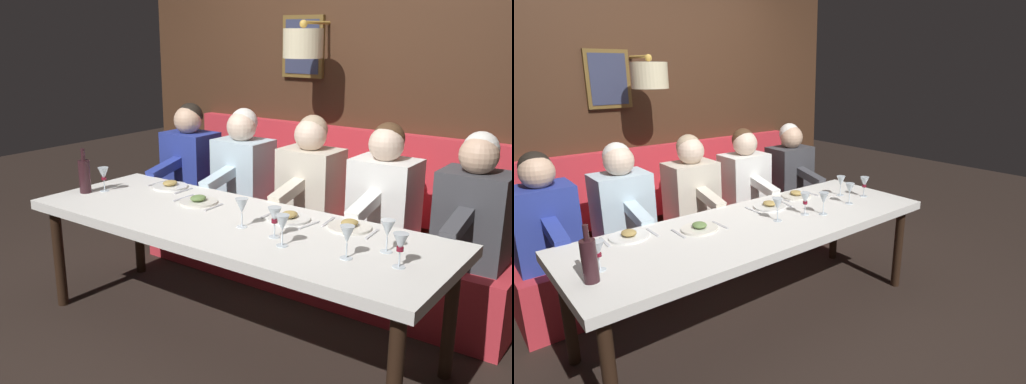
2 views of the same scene
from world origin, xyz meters
The scene contains 21 objects.
ground_plane centered at (0.00, 0.00, 0.00)m, with size 12.00×12.00×0.00m, color black.
dining_table centered at (0.00, 0.00, 0.68)m, with size 0.90×2.56×0.74m.
banquette_bench centered at (0.89, 0.00, 0.23)m, with size 0.52×2.76×0.45m, color red.
back_wall_panel centered at (1.46, 0.00, 1.37)m, with size 0.59×3.96×2.90m.
diner_nearest centered at (0.88, -1.10, 0.82)m, with size 0.60×0.40×0.79m.
diner_near centered at (0.88, -0.54, 0.82)m, with size 0.60×0.40×0.79m.
diner_middle centered at (0.88, 0.01, 0.82)m, with size 0.60×0.40×0.79m.
diner_far centered at (0.88, 0.60, 0.82)m, with size 0.60×0.40×0.79m.
diner_farthest centered at (0.88, 1.13, 0.82)m, with size 0.60×0.40×0.79m.
place_setting_0 centered at (0.28, -0.62, 0.75)m, with size 0.24×0.32×0.05m.
place_setting_1 centered at (0.14, 0.37, 0.75)m, with size 0.24×0.31×0.05m.
place_setting_2 centered at (0.20, -0.27, 0.75)m, with size 0.24×0.32×0.05m.
place_setting_3 centered at (0.30, 0.78, 0.75)m, with size 0.24×0.31×0.05m.
wine_glass_0 centered at (-0.16, -0.47, 0.86)m, with size 0.07×0.07×0.16m.
wine_glass_1 centered at (0.07, -0.92, 0.86)m, with size 0.07×0.07×0.16m.
wine_glass_2 centered at (-0.08, -0.37, 0.86)m, with size 0.07×0.07×0.16m.
wine_glass_3 centered at (-0.03, 1.07, 0.86)m, with size 0.07×0.07×0.16m.
wine_glass_4 centered at (-0.12, -0.81, 0.86)m, with size 0.07×0.07×0.16m.
wine_glass_5 centered at (-0.07, -1.05, 0.86)m, with size 0.07×0.07×0.16m.
wine_glass_6 centered at (-0.05, -0.13, 0.86)m, with size 0.07×0.07×0.16m.
wine_bottle centered at (-0.12, 1.14, 0.86)m, with size 0.08×0.08×0.30m.
Camera 1 is at (-2.42, -1.99, 1.78)m, focal length 40.52 mm.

